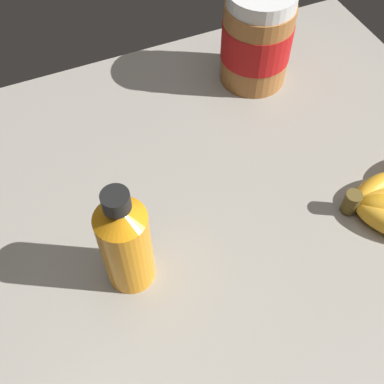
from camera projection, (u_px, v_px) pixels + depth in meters
ground_plane at (228, 231)px, 59.10cm from camera, size 71.11×77.43×3.20cm
peanut_butter_jar at (257, 38)px, 67.75cm from camera, size 10.16×10.16×14.38cm
honey_bottle at (125, 242)px, 48.42cm from camera, size 5.36×5.36×15.16cm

